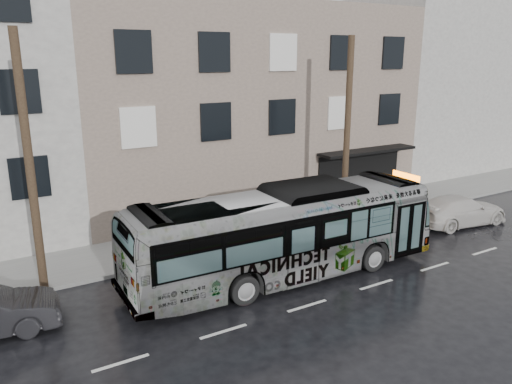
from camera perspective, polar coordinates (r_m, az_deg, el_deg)
ground at (r=19.35m, az=1.39°, el=-9.88°), size 120.00×120.00×0.00m
sidewalk at (r=23.29m, az=-5.08°, el=-5.28°), size 90.00×3.60×0.15m
building_taupe at (r=31.15m, az=-3.29°, el=10.23°), size 20.00×12.00×11.00m
building_filler at (r=43.30m, az=20.06°, el=11.43°), size 18.00×12.00×12.00m
utility_pole_front at (r=24.34m, az=10.36°, el=6.58°), size 0.30×0.30×9.00m
utility_pole_rear at (r=18.54m, az=-24.47°, el=2.78°), size 0.30×0.30×9.00m
sign_post at (r=25.75m, az=11.87°, el=-0.55°), size 0.06×0.06×2.40m
bus at (r=18.96m, az=3.30°, el=-4.75°), size 12.59×3.31×3.48m
white_sedan at (r=27.10m, az=22.25°, el=-1.94°), size 5.29×2.63×1.48m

